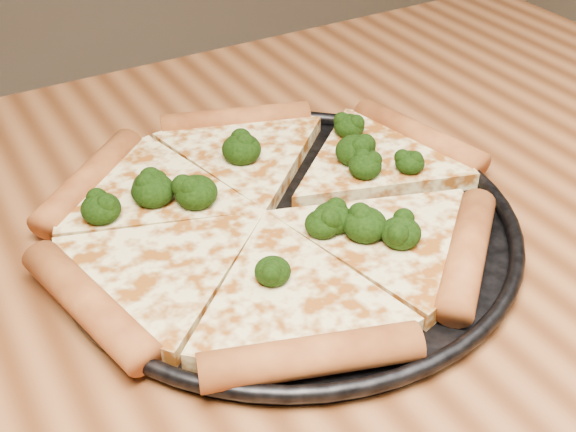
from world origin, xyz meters
TOP-DOWN VIEW (x-y plane):
  - pizza_pan at (0.08, 0.11)m, footprint 0.35×0.35m
  - pizza at (0.07, 0.12)m, footprint 0.37×0.35m
  - broccoli_florets at (0.08, 0.13)m, footprint 0.26×0.19m

SIDE VIEW (x-z plane):
  - pizza_pan at x=0.08m, z-range 0.75..0.77m
  - pizza at x=0.07m, z-range 0.75..0.78m
  - broccoli_florets at x=0.08m, z-range 0.77..0.79m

